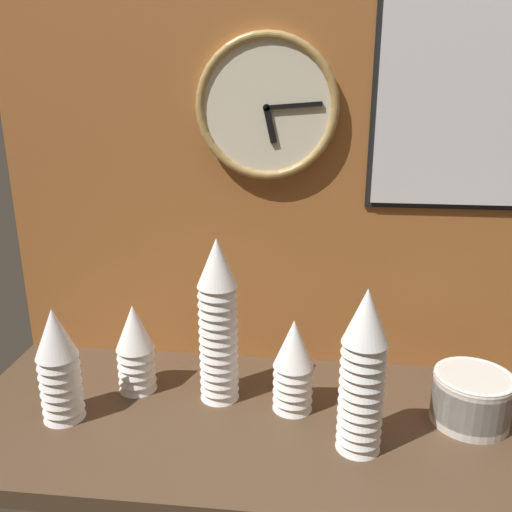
{
  "coord_description": "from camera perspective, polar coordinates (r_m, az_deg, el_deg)",
  "views": [
    {
      "loc": [
        -4.91,
        -100.22,
        69.08
      ],
      "look_at": [
        -16.47,
        4.0,
        34.63
      ],
      "focal_mm": 38.0,
      "sensor_mm": 36.0,
      "label": 1
    }
  ],
  "objects": [
    {
      "name": "menu_board",
      "position": [
        1.28,
        21.51,
        17.6
      ],
      "size": [
        39.74,
        1.32,
        59.23
      ],
      "color": "black"
    },
    {
      "name": "cup_stack_center",
      "position": [
        1.19,
        3.94,
        -11.39
      ],
      "size": [
        8.77,
        8.77,
        21.11
      ],
      "color": "white",
      "rests_on": "ground_plane"
    },
    {
      "name": "bowl_stack_right",
      "position": [
        1.25,
        21.75,
        -13.61
      ],
      "size": [
        16.22,
        16.22,
        11.05
      ],
      "color": "beige",
      "rests_on": "ground_plane"
    },
    {
      "name": "wall_clock",
      "position": [
        1.24,
        1.15,
        15.36
      ],
      "size": [
        32.07,
        2.7,
        32.07
      ],
      "color": "beige"
    },
    {
      "name": "cup_stack_left",
      "position": [
        1.28,
        -12.59,
        -9.41
      ],
      "size": [
        8.77,
        8.77,
        21.11
      ],
      "color": "white",
      "rests_on": "ground_plane"
    },
    {
      "name": "cup_stack_center_left",
      "position": [
        1.19,
        -4.01,
        -6.86
      ],
      "size": [
        8.77,
        8.77,
        37.71
      ],
      "color": "white",
      "rests_on": "ground_plane"
    },
    {
      "name": "cup_stack_center_right",
      "position": [
        1.06,
        11.16,
        -11.86
      ],
      "size": [
        8.77,
        8.77,
        33.56
      ],
      "color": "white",
      "rests_on": "ground_plane"
    },
    {
      "name": "wall_tiled_back",
      "position": [
        1.28,
        8.62,
        10.54
      ],
      "size": [
        160.0,
        3.0,
        105.0
      ],
      "color": "#A3602D",
      "rests_on": "ground_plane"
    },
    {
      "name": "cup_stack_far_left",
      "position": [
        1.22,
        -20.09,
        -10.68
      ],
      "size": [
        8.77,
        8.77,
        25.26
      ],
      "color": "white",
      "rests_on": "ground_plane"
    },
    {
      "name": "ground_plane",
      "position": [
        1.23,
        7.8,
        -17.32
      ],
      "size": [
        160.0,
        56.0,
        4.0
      ],
      "primitive_type": "cube",
      "color": "#4C3826"
    }
  ]
}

